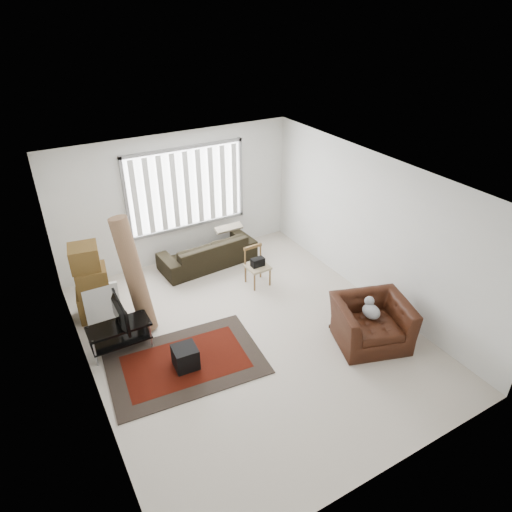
{
  "coord_description": "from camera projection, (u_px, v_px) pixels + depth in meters",
  "views": [
    {
      "loc": [
        -2.87,
        -5.22,
        4.96
      ],
      "look_at": [
        0.5,
        0.66,
        1.05
      ],
      "focal_mm": 32.0,
      "sensor_mm": 36.0,
      "label": 1
    }
  ],
  "objects": [
    {
      "name": "side_chair",
      "position": [
        257.0,
        264.0,
        8.78
      ],
      "size": [
        0.42,
        0.42,
        0.77
      ],
      "rotation": [
        0.0,
        0.0,
        0.02
      ],
      "color": "#92805F",
      "rests_on": "ground"
    },
    {
      "name": "white_flatpack",
      "position": [
        102.0,
        305.0,
        7.74
      ],
      "size": [
        0.61,
        0.28,
        0.75
      ],
      "primitive_type": "cube",
      "rotation": [
        -0.14,
        0.0,
        -0.17
      ],
      "color": "silver",
      "rests_on": "ground"
    },
    {
      "name": "tv",
      "position": [
        116.0,
        314.0,
        6.98
      ],
      "size": [
        0.1,
        0.78,
        0.45
      ],
      "primitive_type": "imported",
      "rotation": [
        0.0,
        0.0,
        1.57
      ],
      "color": "black",
      "rests_on": "tv_stand"
    },
    {
      "name": "moving_boxes",
      "position": [
        92.0,
        285.0,
        7.78
      ],
      "size": [
        0.64,
        0.6,
        1.39
      ],
      "color": "brown",
      "rests_on": "ground"
    },
    {
      "name": "tv_stand",
      "position": [
        119.0,
        332.0,
        7.16
      ],
      "size": [
        0.96,
        0.43,
        0.48
      ],
      "color": "black",
      "rests_on": "ground"
    },
    {
      "name": "subwoofer",
      "position": [
        185.0,
        357.0,
        6.88
      ],
      "size": [
        0.38,
        0.38,
        0.35
      ],
      "primitive_type": "cube",
      "rotation": [
        0.0,
        0.0,
        -0.07
      ],
      "color": "black",
      "rests_on": "persian_rug"
    },
    {
      "name": "persian_rug",
      "position": [
        186.0,
        362.0,
        7.05
      ],
      "size": [
        2.46,
        1.76,
        0.02
      ],
      "color": "black",
      "rests_on": "ground"
    },
    {
      "name": "rolled_rug",
      "position": [
        134.0,
        276.0,
        7.35
      ],
      "size": [
        0.58,
        0.7,
        2.03
      ],
      "primitive_type": "cylinder",
      "rotation": [
        -0.17,
        0.0,
        0.52
      ],
      "color": "brown",
      "rests_on": "ground"
    },
    {
      "name": "sofa",
      "position": [
        207.0,
        248.0,
        9.44
      ],
      "size": [
        2.06,
        1.0,
        0.77
      ],
      "primitive_type": "imported",
      "rotation": [
        0.0,
        0.0,
        3.21
      ],
      "color": "black",
      "rests_on": "ground"
    },
    {
      "name": "room",
      "position": [
        235.0,
        228.0,
        7.16
      ],
      "size": [
        6.0,
        6.02,
        2.71
      ],
      "color": "beige",
      "rests_on": "ground"
    },
    {
      "name": "armchair",
      "position": [
        372.0,
        320.0,
        7.3
      ],
      "size": [
        1.41,
        1.31,
        0.85
      ],
      "rotation": [
        0.0,
        0.0,
        -0.32
      ],
      "color": "black",
      "rests_on": "ground"
    }
  ]
}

